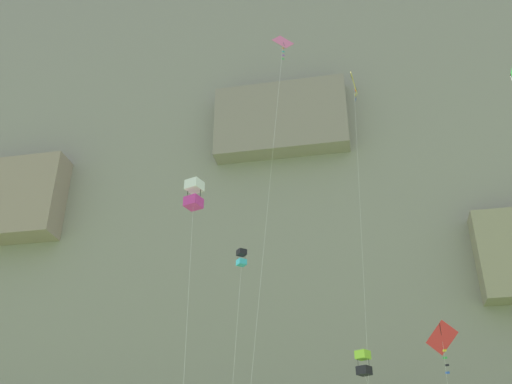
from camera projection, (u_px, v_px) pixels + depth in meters
cliff_face at (298, 185)px, 76.23m from camera, size 180.00×31.12×78.10m
kite_box_upper_mid at (194, 195)px, 36.37m from camera, size 2.05×4.89×20.00m
kite_box_high_center at (241, 259)px, 45.22m from camera, size 0.91×5.68×19.58m
kite_diamond_far_right at (281, 61)px, 43.68m from camera, size 3.21×4.14×34.28m
kite_box_high_right at (364, 363)px, 37.25m from camera, size 3.15×2.75×10.72m
kite_diamond_mid_right at (354, 92)px, 49.72m from camera, size 1.60×4.12×35.27m
kite_diamond_high_left at (442, 341)px, 38.62m from camera, size 2.12×1.64×12.91m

